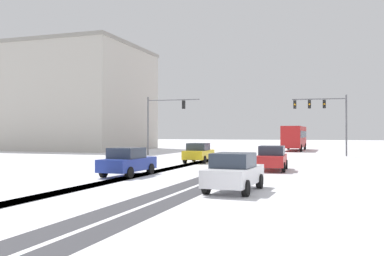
{
  "coord_description": "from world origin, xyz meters",
  "views": [
    {
      "loc": [
        9.32,
        -4.77,
        2.45
      ],
      "look_at": [
        0.0,
        23.11,
        2.8
      ],
      "focal_mm": 39.91,
      "sensor_mm": 36.0,
      "label": 1
    }
  ],
  "objects_px": {
    "car_red_second": "(272,158)",
    "car_blue_third": "(128,162)",
    "office_building_far_left_block": "(63,99)",
    "traffic_signal_far_right": "(324,111)",
    "car_white_fourth": "(234,172)",
    "car_yellow_cab_lead": "(199,153)",
    "bus_oncoming": "(294,136)",
    "traffic_signal_far_left": "(162,115)"
  },
  "relations": [
    {
      "from": "traffic_signal_far_right",
      "to": "car_blue_third",
      "type": "distance_m",
      "value": 27.92
    },
    {
      "from": "traffic_signal_far_right",
      "to": "car_yellow_cab_lead",
      "type": "xyz_separation_m",
      "value": [
        -9.7,
        -13.83,
        -3.96
      ]
    },
    {
      "from": "traffic_signal_far_left",
      "to": "car_red_second",
      "type": "relative_size",
      "value": 1.56
    },
    {
      "from": "bus_oncoming",
      "to": "car_blue_third",
      "type": "bearing_deg",
      "value": -98.5
    },
    {
      "from": "traffic_signal_far_left",
      "to": "car_red_second",
      "type": "bearing_deg",
      "value": -47.71
    },
    {
      "from": "car_blue_third",
      "to": "office_building_far_left_block",
      "type": "height_order",
      "value": "office_building_far_left_block"
    },
    {
      "from": "car_red_second",
      "to": "bus_oncoming",
      "type": "distance_m",
      "value": 33.26
    },
    {
      "from": "car_blue_third",
      "to": "office_building_far_left_block",
      "type": "relative_size",
      "value": 0.17
    },
    {
      "from": "traffic_signal_far_right",
      "to": "car_white_fourth",
      "type": "distance_m",
      "value": 30.47
    },
    {
      "from": "office_building_far_left_block",
      "to": "car_blue_third",
      "type": "bearing_deg",
      "value": -50.01
    },
    {
      "from": "traffic_signal_far_right",
      "to": "bus_oncoming",
      "type": "bearing_deg",
      "value": 107.49
    },
    {
      "from": "office_building_far_left_block",
      "to": "bus_oncoming",
      "type": "bearing_deg",
      "value": 10.63
    },
    {
      "from": "car_red_second",
      "to": "car_blue_third",
      "type": "xyz_separation_m",
      "value": [
        -7.34,
        -6.18,
        0.0
      ]
    },
    {
      "from": "car_yellow_cab_lead",
      "to": "office_building_far_left_block",
      "type": "xyz_separation_m",
      "value": [
        -28.24,
        21.21,
        6.77
      ]
    },
    {
      "from": "car_red_second",
      "to": "car_white_fourth",
      "type": "bearing_deg",
      "value": -90.72
    },
    {
      "from": "car_white_fourth",
      "to": "office_building_far_left_block",
      "type": "relative_size",
      "value": 0.17
    },
    {
      "from": "car_yellow_cab_lead",
      "to": "office_building_far_left_block",
      "type": "relative_size",
      "value": 0.17
    },
    {
      "from": "car_yellow_cab_lead",
      "to": "car_red_second",
      "type": "distance_m",
      "value": 8.9
    },
    {
      "from": "car_blue_third",
      "to": "office_building_far_left_block",
      "type": "bearing_deg",
      "value": 129.99
    },
    {
      "from": "traffic_signal_far_left",
      "to": "office_building_far_left_block",
      "type": "height_order",
      "value": "office_building_far_left_block"
    },
    {
      "from": "car_yellow_cab_lead",
      "to": "car_white_fourth",
      "type": "distance_m",
      "value": 17.57
    },
    {
      "from": "car_blue_third",
      "to": "office_building_far_left_block",
      "type": "distance_m",
      "value": 43.69
    },
    {
      "from": "traffic_signal_far_left",
      "to": "bus_oncoming",
      "type": "xyz_separation_m",
      "value": [
        12.84,
        17.49,
        -2.44
      ]
    },
    {
      "from": "traffic_signal_far_right",
      "to": "bus_oncoming",
      "type": "relative_size",
      "value": 0.59
    },
    {
      "from": "car_white_fourth",
      "to": "traffic_signal_far_left",
      "type": "bearing_deg",
      "value": 118.34
    },
    {
      "from": "bus_oncoming",
      "to": "office_building_far_left_block",
      "type": "bearing_deg",
      "value": -169.37
    },
    {
      "from": "car_yellow_cab_lead",
      "to": "bus_oncoming",
      "type": "bearing_deg",
      "value": 78.93
    },
    {
      "from": "traffic_signal_far_right",
      "to": "car_white_fourth",
      "type": "xyz_separation_m",
      "value": [
        -2.99,
        -30.06,
        -3.96
      ]
    },
    {
      "from": "car_blue_third",
      "to": "car_yellow_cab_lead",
      "type": "bearing_deg",
      "value": 87.57
    },
    {
      "from": "traffic_signal_far_left",
      "to": "car_white_fourth",
      "type": "bearing_deg",
      "value": -61.66
    },
    {
      "from": "office_building_far_left_block",
      "to": "car_red_second",
      "type": "bearing_deg",
      "value": -37.47
    },
    {
      "from": "traffic_signal_far_left",
      "to": "car_white_fourth",
      "type": "relative_size",
      "value": 1.56
    },
    {
      "from": "office_building_far_left_block",
      "to": "traffic_signal_far_right",
      "type": "bearing_deg",
      "value": -11.0
    },
    {
      "from": "traffic_signal_far_left",
      "to": "car_blue_third",
      "type": "height_order",
      "value": "traffic_signal_far_left"
    },
    {
      "from": "traffic_signal_far_left",
      "to": "traffic_signal_far_right",
      "type": "distance_m",
      "value": 17.57
    },
    {
      "from": "traffic_signal_far_right",
      "to": "office_building_far_left_block",
      "type": "bearing_deg",
      "value": 169.0
    },
    {
      "from": "traffic_signal_far_left",
      "to": "car_white_fourth",
      "type": "distance_m",
      "value": 30.05
    },
    {
      "from": "car_red_second",
      "to": "car_blue_third",
      "type": "bearing_deg",
      "value": -139.94
    },
    {
      "from": "car_yellow_cab_lead",
      "to": "car_blue_third",
      "type": "distance_m",
      "value": 11.87
    },
    {
      "from": "traffic_signal_far_right",
      "to": "car_white_fourth",
      "type": "height_order",
      "value": "traffic_signal_far_right"
    },
    {
      "from": "traffic_signal_far_left",
      "to": "car_yellow_cab_lead",
      "type": "distance_m",
      "value": 13.01
    },
    {
      "from": "traffic_signal_far_right",
      "to": "car_yellow_cab_lead",
      "type": "height_order",
      "value": "traffic_signal_far_right"
    }
  ]
}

